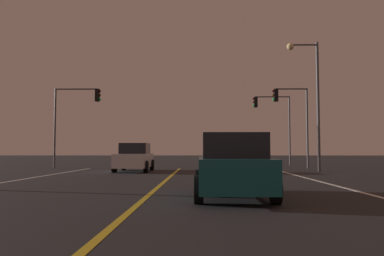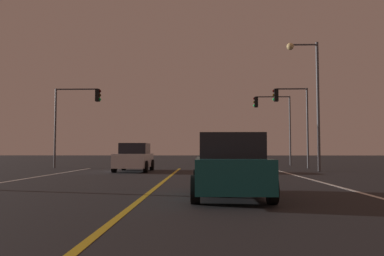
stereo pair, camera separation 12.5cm
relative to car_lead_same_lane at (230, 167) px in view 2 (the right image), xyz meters
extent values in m
cube|color=gold|center=(-2.32, -0.72, -0.82)|extent=(0.16, 34.77, 0.01)
cylinder|color=black|center=(-0.90, 1.41, -0.48)|extent=(0.22, 0.68, 0.68)
cylinder|color=black|center=(0.90, 1.41, -0.48)|extent=(0.22, 0.68, 0.68)
cylinder|color=black|center=(-0.90, -1.29, -0.48)|extent=(0.22, 0.68, 0.68)
cylinder|color=black|center=(0.90, -1.29, -0.48)|extent=(0.22, 0.68, 0.68)
cube|color=#145156|center=(0.00, 0.06, -0.16)|extent=(1.80, 4.30, 0.80)
cube|color=black|center=(0.00, -0.19, 0.56)|extent=(1.60, 2.10, 0.64)
cube|color=red|center=(-0.60, -2.04, -0.06)|extent=(0.24, 0.08, 0.16)
cube|color=red|center=(0.60, -2.04, -0.06)|extent=(0.24, 0.08, 0.16)
cylinder|color=black|center=(-3.96, 11.51, -0.48)|extent=(0.22, 0.68, 0.68)
cylinder|color=black|center=(-5.76, 11.51, -0.48)|extent=(0.22, 0.68, 0.68)
cylinder|color=black|center=(-3.96, 14.21, -0.48)|extent=(0.22, 0.68, 0.68)
cylinder|color=black|center=(-5.76, 14.21, -0.48)|extent=(0.22, 0.68, 0.68)
cube|color=silver|center=(-4.86, 12.86, -0.16)|extent=(1.80, 4.30, 0.80)
cube|color=black|center=(-4.86, 13.11, 0.56)|extent=(1.60, 2.10, 0.64)
cube|color=red|center=(-4.26, 14.96, -0.06)|extent=(0.24, 0.08, 0.16)
cube|color=red|center=(-5.46, 14.96, -0.06)|extent=(0.24, 0.08, 0.16)
cylinder|color=#4C4C51|center=(6.72, 17.16, 2.03)|extent=(0.14, 0.14, 5.70)
cylinder|color=#4C4C51|center=(5.62, 17.16, 4.83)|extent=(2.19, 0.10, 0.10)
cube|color=black|center=(4.53, 17.16, 4.38)|extent=(0.28, 0.36, 0.90)
sphere|color=#3A0605|center=(4.37, 17.16, 4.68)|extent=(0.20, 0.20, 0.20)
sphere|color=#3C2706|center=(4.37, 17.16, 4.38)|extent=(0.20, 0.20, 0.20)
sphere|color=#19E059|center=(4.37, 17.16, 4.08)|extent=(0.20, 0.20, 0.20)
cylinder|color=#4C4C51|center=(-11.36, 17.16, 2.05)|extent=(0.14, 0.14, 5.74)
cylinder|color=#4C4C51|center=(-9.84, 17.16, 4.87)|extent=(3.05, 0.10, 0.10)
cube|color=black|center=(-8.32, 17.16, 4.42)|extent=(0.28, 0.36, 0.90)
sphere|color=#3A0605|center=(-8.16, 17.16, 4.72)|extent=(0.20, 0.20, 0.20)
sphere|color=#3C2706|center=(-8.16, 17.16, 4.42)|extent=(0.20, 0.20, 0.20)
sphere|color=#19E059|center=(-8.16, 17.16, 4.12)|extent=(0.20, 0.20, 0.20)
cylinder|color=#4C4C51|center=(6.72, 22.66, 2.13)|extent=(0.14, 0.14, 5.90)
cylinder|color=#4C4C51|center=(5.29, 22.66, 5.03)|extent=(2.85, 0.10, 0.10)
cube|color=black|center=(3.87, 22.66, 4.58)|extent=(0.28, 0.36, 0.90)
sphere|color=#3A0605|center=(3.71, 22.66, 4.88)|extent=(0.20, 0.20, 0.20)
sphere|color=#3C2706|center=(3.71, 22.66, 4.58)|extent=(0.20, 0.20, 0.20)
sphere|color=#19E059|center=(3.71, 22.66, 4.28)|extent=(0.20, 0.20, 0.20)
cylinder|color=#4C4C51|center=(6.29, 13.14, 3.12)|extent=(0.18, 0.18, 7.89)
cylinder|color=#4C4C51|center=(5.48, 13.14, 6.92)|extent=(1.63, 0.10, 0.10)
sphere|color=#F9D88C|center=(4.66, 13.14, 6.82)|extent=(0.44, 0.44, 0.44)
camera|label=1|loc=(-0.85, -10.50, 0.44)|focal=36.34mm
camera|label=2|loc=(-0.73, -10.50, 0.44)|focal=36.34mm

